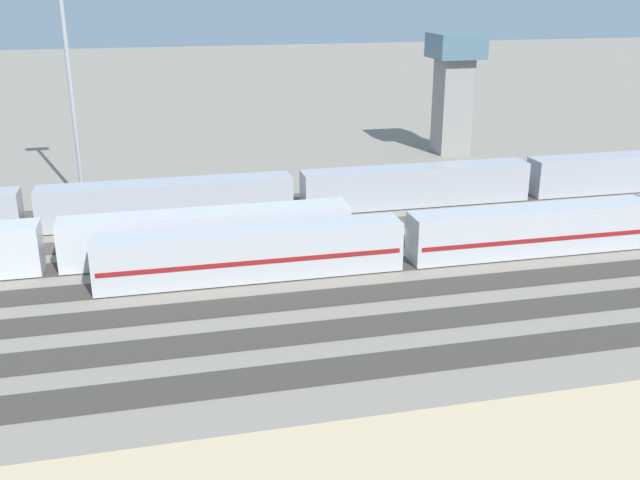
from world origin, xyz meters
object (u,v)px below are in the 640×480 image
object	(u,v)px
light_mast_2	(62,8)
control_tower	(454,85)
train_on_track_3	(50,246)
train_on_track_1	(297,193)
train_on_track_4	(404,241)

from	to	relation	value
light_mast_2	control_tower	world-z (taller)	light_mast_2
train_on_track_3	light_mast_2	bearing A→B (deg)	-93.62
train_on_track_1	train_on_track_4	distance (m)	16.00
train_on_track_3	control_tower	bearing A→B (deg)	-145.89
train_on_track_4	control_tower	bearing A→B (deg)	-117.79
train_on_track_4	control_tower	distance (m)	41.42
light_mast_2	control_tower	distance (m)	47.77
train_on_track_4	train_on_track_3	bearing A→B (deg)	-10.51
light_mast_2	train_on_track_3	bearing A→B (deg)	86.38
light_mast_2	control_tower	xyz separation A→B (m)	(-44.86, -12.99, -10.06)
control_tower	light_mast_2	bearing A→B (deg)	16.15
train_on_track_3	train_on_track_1	xyz separation A→B (m)	(-21.38, -10.00, 0.00)
train_on_track_3	train_on_track_1	bearing A→B (deg)	-154.93
train_on_track_4	light_mast_2	world-z (taller)	light_mast_2
train_on_track_3	train_on_track_4	xyz separation A→B (m)	(-26.95, 5.00, -0.02)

